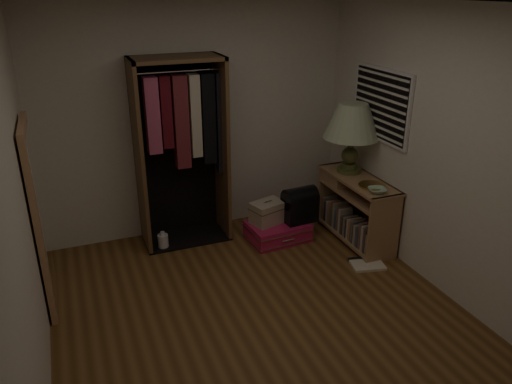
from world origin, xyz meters
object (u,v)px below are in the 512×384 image
at_px(open_wardrobe, 184,136).
at_px(floor_mirror, 39,218).
at_px(pink_suitcase, 278,231).
at_px(table_lamp, 352,122).
at_px(train_case, 268,212).
at_px(black_bag, 300,204).
at_px(white_jug, 163,241).
at_px(console_bookshelf, 354,206).

bearing_deg(open_wardrobe, floor_mirror, -152.76).
distance_m(open_wardrobe, pink_suitcase, 1.51).
relative_size(open_wardrobe, table_lamp, 2.61).
bearing_deg(train_case, black_bag, -30.45).
height_order(pink_suitcase, table_lamp, table_lamp).
relative_size(pink_suitcase, black_bag, 1.76).
bearing_deg(white_jug, table_lamp, -10.22).
bearing_deg(train_case, pink_suitcase, -44.23).
xyz_separation_m(black_bag, table_lamp, (0.57, -0.07, 0.91)).
xyz_separation_m(console_bookshelf, floor_mirror, (-3.24, -0.05, 0.45)).
xyz_separation_m(open_wardrobe, white_jug, (-0.34, -0.17, -1.13)).
bearing_deg(pink_suitcase, open_wardrobe, 150.19).
bearing_deg(console_bookshelf, white_jug, 165.18).
height_order(open_wardrobe, black_bag, open_wardrobe).
relative_size(train_case, black_bag, 1.05).
distance_m(console_bookshelf, open_wardrobe, 2.06).
bearing_deg(open_wardrobe, train_case, -25.43).
height_order(console_bookshelf, black_bag, console_bookshelf).
xyz_separation_m(console_bookshelf, pink_suitcase, (-0.82, 0.28, -0.29)).
distance_m(table_lamp, white_jug, 2.46).
height_order(floor_mirror, table_lamp, floor_mirror).
height_order(open_wardrobe, floor_mirror, open_wardrobe).
xyz_separation_m(floor_mirror, black_bag, (2.67, 0.29, -0.43)).
relative_size(pink_suitcase, table_lamp, 0.91).
height_order(open_wardrobe, table_lamp, open_wardrobe).
bearing_deg(train_case, open_wardrobe, 138.12).
height_order(console_bookshelf, table_lamp, table_lamp).
xyz_separation_m(black_bag, white_jug, (-1.52, 0.31, -0.33)).
bearing_deg(train_case, floor_mirror, 172.83).
height_order(floor_mirror, pink_suitcase, floor_mirror).
relative_size(console_bookshelf, train_case, 2.61).
xyz_separation_m(train_case, black_bag, (0.36, -0.09, 0.08)).
distance_m(console_bookshelf, white_jug, 2.18).
xyz_separation_m(open_wardrobe, table_lamp, (1.75, -0.55, 0.11)).
bearing_deg(floor_mirror, white_jug, 27.49).
distance_m(console_bookshelf, pink_suitcase, 0.91).
relative_size(black_bag, table_lamp, 0.52).
distance_m(pink_suitcase, white_jug, 1.30).
xyz_separation_m(console_bookshelf, white_jug, (-2.09, 0.55, -0.31)).
bearing_deg(floor_mirror, black_bag, 6.18).
xyz_separation_m(pink_suitcase, train_case, (-0.10, 0.05, 0.23)).
height_order(console_bookshelf, pink_suitcase, console_bookshelf).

